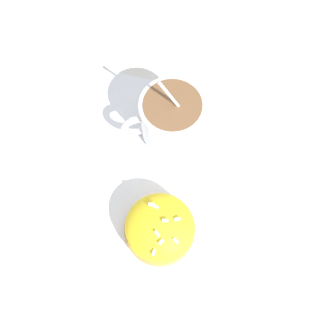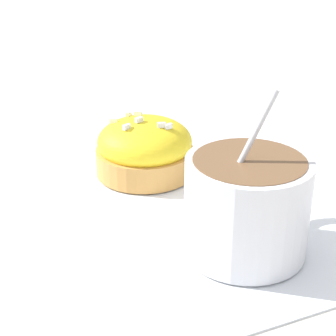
{
  "view_description": "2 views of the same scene",
  "coord_description": "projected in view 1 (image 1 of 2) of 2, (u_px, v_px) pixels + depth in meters",
  "views": [
    {
      "loc": [
        -0.17,
        -0.03,
        0.5
      ],
      "look_at": [
        0.0,
        0.0,
        0.04
      ],
      "focal_mm": 42.0,
      "sensor_mm": 36.0,
      "label": 1
    },
    {
      "loc": [
        0.35,
        -0.19,
        0.22
      ],
      "look_at": [
        -0.01,
        -0.01,
        0.04
      ],
      "focal_mm": 60.0,
      "sensor_mm": 36.0,
      "label": 2
    }
  ],
  "objects": [
    {
      "name": "ground_plane",
      "position": [
        170.0,
        179.0,
        0.53
      ],
      "size": [
        3.0,
        3.0,
        0.0
      ],
      "primitive_type": "plane",
      "color": "silver"
    },
    {
      "name": "paper_napkin",
      "position": [
        170.0,
        179.0,
        0.53
      ],
      "size": [
        0.31,
        0.31,
        0.0
      ],
      "color": "white",
      "rests_on": "ground_plane"
    },
    {
      "name": "coffee_cup",
      "position": [
        171.0,
        117.0,
        0.52
      ],
      "size": [
        0.09,
        0.11,
        0.12
      ],
      "color": "white",
      "rests_on": "paper_napkin"
    },
    {
      "name": "frosted_pastry",
      "position": [
        160.0,
        228.0,
        0.48
      ],
      "size": [
        0.09,
        0.09,
        0.05
      ],
      "color": "#D19347",
      "rests_on": "paper_napkin"
    }
  ]
}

